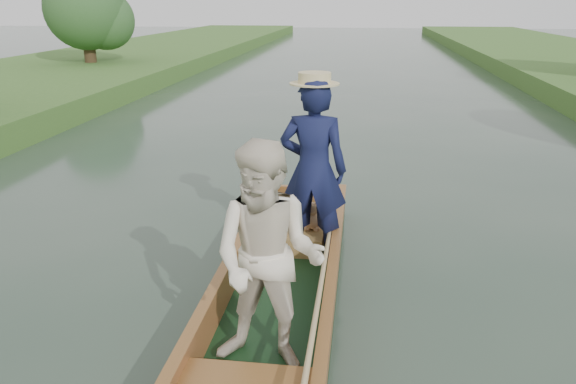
# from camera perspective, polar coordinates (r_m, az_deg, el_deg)

# --- Properties ---
(ground) EXTENTS (120.00, 120.00, 0.00)m
(ground) POSITION_cam_1_polar(r_m,az_deg,el_deg) (5.68, -0.80, -11.08)
(ground) COLOR #283D30
(ground) RESTS_ON ground
(trees_far) EXTENTS (22.68, 14.76, 4.36)m
(trees_far) POSITION_cam_1_polar(r_m,az_deg,el_deg) (14.19, 6.37, 17.07)
(trees_far) COLOR #47331E
(trees_far) RESTS_ON ground
(punt) EXTENTS (1.17, 5.00, 2.12)m
(punt) POSITION_cam_1_polar(r_m,az_deg,el_deg) (5.24, -0.06, -4.71)
(punt) COLOR black
(punt) RESTS_ON ground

